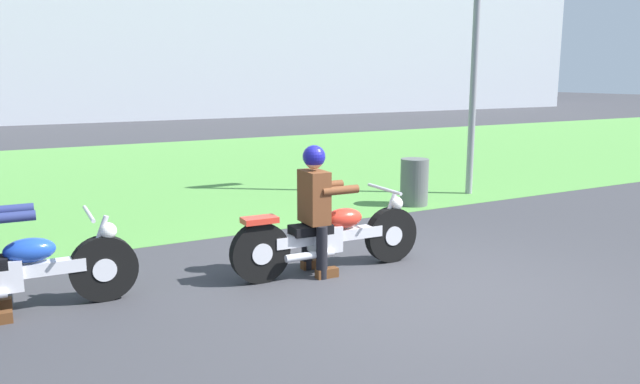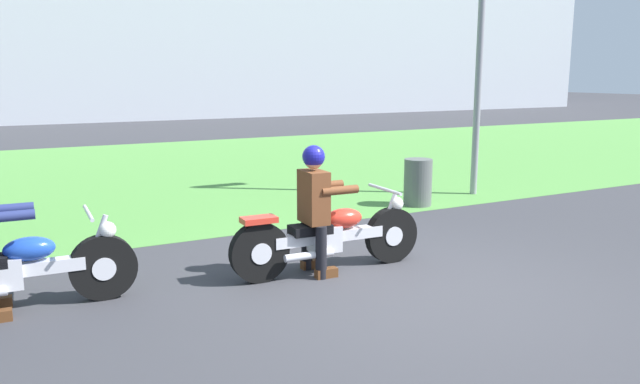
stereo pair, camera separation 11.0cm
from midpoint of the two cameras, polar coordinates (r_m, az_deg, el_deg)
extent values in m
plane|color=#38383D|center=(6.26, 10.01, -9.20)|extent=(120.00, 120.00, 0.00)
cube|color=#549342|center=(14.25, -12.91, 1.93)|extent=(60.00, 12.00, 0.01)
cylinder|color=black|center=(7.14, 7.01, -3.95)|extent=(0.64, 0.14, 0.63)
cylinder|color=silver|center=(7.14, 7.01, -3.95)|extent=(0.23, 0.15, 0.22)
cylinder|color=black|center=(6.44, -5.11, -5.55)|extent=(0.64, 0.14, 0.63)
cylinder|color=silver|center=(6.44, -5.11, -5.55)|extent=(0.23, 0.15, 0.22)
cube|color=silver|center=(6.73, 1.28, -4.08)|extent=(1.29, 0.19, 0.12)
cube|color=silver|center=(6.71, 0.90, -4.29)|extent=(0.33, 0.25, 0.28)
ellipsoid|color=red|center=(6.77, 2.64, -2.43)|extent=(0.45, 0.26, 0.22)
cube|color=black|center=(6.61, -0.42, -3.46)|extent=(0.45, 0.26, 0.10)
cube|color=red|center=(6.35, -5.16, -2.56)|extent=(0.37, 0.21, 0.06)
cylinder|color=silver|center=(7.06, 6.71, -2.03)|extent=(0.25, 0.06, 0.53)
cylinder|color=silver|center=(6.97, 6.42, 0.25)|extent=(0.06, 0.66, 0.04)
sphere|color=white|center=(7.09, 7.48, -1.08)|extent=(0.16, 0.16, 0.16)
cylinder|color=silver|center=(6.52, -0.52, -5.85)|extent=(0.55, 0.10, 0.08)
cylinder|color=black|center=(6.84, -0.77, -4.82)|extent=(0.12, 0.12, 0.57)
cube|color=#593319|center=(6.93, -0.31, -6.62)|extent=(0.24, 0.11, 0.10)
cylinder|color=black|center=(6.53, 0.59, -5.58)|extent=(0.12, 0.12, 0.57)
cube|color=#593319|center=(6.62, 1.05, -7.45)|extent=(0.24, 0.11, 0.10)
cube|color=brown|center=(6.55, -0.11, -0.45)|extent=(0.23, 0.39, 0.56)
cylinder|color=brown|center=(6.78, 0.94, 0.62)|extent=(0.42, 0.11, 0.09)
cylinder|color=brown|center=(6.49, 2.30, 0.15)|extent=(0.42, 0.11, 0.09)
sphere|color=#D8A884|center=(6.49, -0.11, 3.02)|extent=(0.20, 0.20, 0.20)
sphere|color=navy|center=(6.48, -0.11, 3.28)|extent=(0.24, 0.24, 0.24)
cylinder|color=black|center=(6.27, -18.83, -6.58)|extent=(0.63, 0.14, 0.63)
cylinder|color=silver|center=(6.27, -18.83, -6.58)|extent=(0.22, 0.15, 0.22)
cube|color=silver|center=(6.21, -26.24, -6.52)|extent=(1.28, 0.19, 0.12)
cube|color=silver|center=(6.22, -26.69, -6.73)|extent=(0.33, 0.25, 0.28)
ellipsoid|color=#1E47B2|center=(6.16, -24.71, -4.78)|extent=(0.45, 0.26, 0.22)
cylinder|color=silver|center=(6.20, -19.42, -4.41)|extent=(0.25, 0.06, 0.53)
cylinder|color=silver|center=(6.13, -20.06, -1.83)|extent=(0.06, 0.66, 0.04)
sphere|color=white|center=(6.18, -18.47, -3.33)|extent=(0.16, 0.16, 0.16)
cylinder|color=navy|center=(6.25, -26.28, -1.40)|extent=(0.42, 0.11, 0.09)
cylinder|color=navy|center=(5.92, -26.27, -2.03)|extent=(0.42, 0.11, 0.09)
cylinder|color=gray|center=(11.35, 14.78, 12.90)|extent=(0.12, 0.12, 5.23)
cylinder|color=#595E5B|center=(10.27, 9.30, 0.88)|extent=(0.46, 0.46, 0.77)
camera|label=1|loc=(0.06, -89.54, 0.09)|focal=34.79mm
camera|label=2|loc=(0.06, 90.46, -0.09)|focal=34.79mm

